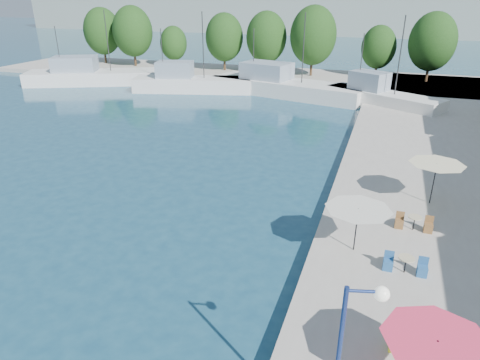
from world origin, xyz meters
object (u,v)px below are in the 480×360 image
at_px(trawler_02, 190,83).
at_px(umbrella_white, 358,214).
at_px(trawler_01, 94,76).
at_px(street_lamp, 354,339).
at_px(trawler_04, 380,98).
at_px(umbrella_pink, 436,348).
at_px(trawler_03, 283,86).
at_px(umbrella_cream, 436,168).

bearing_deg(trawler_02, umbrella_white, -68.70).
bearing_deg(umbrella_white, trawler_01, 139.79).
relative_size(trawler_02, umbrella_white, 5.10).
xyz_separation_m(trawler_02, street_lamp, (24.60, -42.44, 3.02)).
relative_size(trawler_01, street_lamp, 3.89).
xyz_separation_m(trawler_04, umbrella_white, (0.18, -31.70, 1.45)).
bearing_deg(street_lamp, umbrella_pink, 28.00).
height_order(trawler_01, trawler_04, same).
bearing_deg(umbrella_pink, trawler_04, 94.35).
bearing_deg(umbrella_pink, umbrella_white, 110.32).
distance_m(trawler_01, trawler_03, 27.14).
height_order(umbrella_pink, street_lamp, street_lamp).
bearing_deg(umbrella_white, street_lamp, -86.57).
height_order(trawler_03, street_lamp, trawler_03).
height_order(umbrella_cream, street_lamp, street_lamp).
bearing_deg(trawler_04, umbrella_pink, -55.78).
xyz_separation_m(trawler_02, umbrella_white, (24.02, -32.76, 1.45)).
bearing_deg(street_lamp, trawler_03, 90.65).
xyz_separation_m(trawler_01, umbrella_white, (39.09, -33.05, 1.46)).
xyz_separation_m(umbrella_pink, umbrella_cream, (0.88, 14.08, 0.26)).
xyz_separation_m(umbrella_pink, street_lamp, (-2.23, -2.09, 1.54)).
height_order(trawler_01, umbrella_pink, trawler_01).
xyz_separation_m(trawler_01, umbrella_cream, (42.78, -26.56, 1.74)).
height_order(trawler_01, trawler_03, same).
distance_m(umbrella_white, street_lamp, 9.83).
relative_size(trawler_04, street_lamp, 2.61).
distance_m(trawler_02, umbrella_pink, 48.48).
distance_m(umbrella_pink, umbrella_cream, 14.11).
xyz_separation_m(trawler_02, trawler_04, (23.84, -1.06, 0.00)).
relative_size(umbrella_white, street_lamp, 0.61).
bearing_deg(trawler_04, trawler_01, -152.11).
bearing_deg(trawler_01, trawler_03, -21.03).
relative_size(trawler_02, umbrella_cream, 5.13).
relative_size(trawler_01, trawler_02, 1.25).
xyz_separation_m(trawler_02, umbrella_pink, (26.83, -40.35, 1.48)).
distance_m(trawler_03, umbrella_pink, 44.91).
xyz_separation_m(trawler_01, umbrella_pink, (41.91, -40.64, 1.48)).
distance_m(trawler_02, trawler_03, 12.18).
height_order(umbrella_pink, umbrella_white, umbrella_pink).
bearing_deg(trawler_03, umbrella_pink, -56.48).
xyz_separation_m(trawler_04, umbrella_cream, (3.87, -25.21, 1.73)).
relative_size(trawler_01, trawler_04, 1.49).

